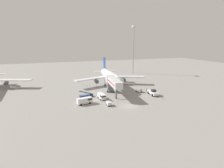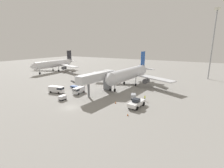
% 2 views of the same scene
% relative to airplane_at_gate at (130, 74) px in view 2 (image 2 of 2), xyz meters
% --- Properties ---
extents(ground_plane, '(300.00, 300.00, 0.00)m').
position_rel_airplane_at_gate_xyz_m(ground_plane, '(-3.69, -30.97, -5.03)').
color(ground_plane, gray).
extents(airplane_at_gate, '(37.71, 34.19, 13.61)m').
position_rel_airplane_at_gate_xyz_m(airplane_at_gate, '(0.00, 0.00, 0.00)').
color(airplane_at_gate, silver).
rests_on(airplane_at_gate, ground).
extents(jet_bridge, '(4.82, 16.61, 7.54)m').
position_rel_airplane_at_gate_xyz_m(jet_bridge, '(-4.39, -16.21, 0.60)').
color(jet_bridge, silver).
rests_on(jet_bridge, ground).
extents(pushback_tug, '(3.16, 6.47, 2.48)m').
position_rel_airplane_at_gate_xyz_m(pushback_tug, '(11.87, -21.62, -3.89)').
color(pushback_tug, white).
rests_on(pushback_tug, ground).
extents(belt_loader_truck, '(5.71, 1.91, 2.86)m').
position_rel_airplane_at_gate_xyz_m(belt_loader_truck, '(-15.72, -14.81, -4.30)').
color(belt_loader_truck, '#2D4C8E').
rests_on(belt_loader_truck, ground).
extents(service_van_mid_left, '(5.77, 2.87, 2.35)m').
position_rel_airplane_at_gate_xyz_m(service_van_mid_left, '(-17.83, -23.02, -3.70)').
color(service_van_mid_left, white).
rests_on(service_van_mid_left, ground).
extents(service_van_far_center, '(2.42, 5.10, 2.22)m').
position_rel_airplane_at_gate_xyz_m(service_van_far_center, '(-10.50, -19.70, -3.77)').
color(service_van_far_center, white).
rests_on(service_van_far_center, ground).
extents(baggage_cart_mid_center, '(2.26, 2.91, 1.59)m').
position_rel_airplane_at_gate_xyz_m(baggage_cart_mid_center, '(8.40, -15.58, -4.16)').
color(baggage_cart_mid_center, '#38383D').
rests_on(baggage_cart_mid_center, ground).
extents(baggage_cart_rear_right, '(1.43, 2.32, 1.45)m').
position_rel_airplane_at_gate_xyz_m(baggage_cart_rear_right, '(-10.15, -27.61, -4.23)').
color(baggage_cart_rear_right, '#38383D').
rests_on(baggage_cart_rear_right, ground).
extents(ground_crew_worker_foreground, '(0.42, 0.42, 1.74)m').
position_rel_airplane_at_gate_xyz_m(ground_crew_worker_foreground, '(12.16, -15.57, -4.11)').
color(ground_crew_worker_foreground, '#1E2333').
rests_on(ground_crew_worker_foreground, ground).
extents(safety_cone_alpha, '(0.36, 0.36, 0.55)m').
position_rel_airplane_at_gate_xyz_m(safety_cone_alpha, '(12.23, -28.03, -4.76)').
color(safety_cone_alpha, black).
rests_on(safety_cone_alpha, ground).
extents(safety_cone_bravo, '(0.40, 0.40, 0.61)m').
position_rel_airplane_at_gate_xyz_m(safety_cone_bravo, '(5.50, -21.97, -4.74)').
color(safety_cone_bravo, black).
rests_on(safety_cone_bravo, ground).
extents(airplane_background, '(38.42, 35.75, 12.65)m').
position_rel_airplane_at_gate_xyz_m(airplane_background, '(-56.49, 10.47, -0.22)').
color(airplane_background, silver).
rests_on(airplane_background, ground).
extents(apron_light_mast, '(2.40, 2.40, 32.98)m').
position_rel_airplane_at_gate_xyz_m(apron_light_mast, '(28.45, 31.74, 16.97)').
color(apron_light_mast, '#93969B').
rests_on(apron_light_mast, ground).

